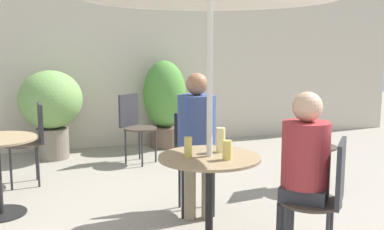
% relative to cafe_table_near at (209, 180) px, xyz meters
% --- Properties ---
extents(storefront_wall, '(10.00, 0.06, 3.00)m').
position_rel_cafe_table_near_xyz_m(storefront_wall, '(-0.09, 3.78, 0.98)').
color(storefront_wall, beige).
rests_on(storefront_wall, ground_plane).
extents(cafe_table_near, '(0.76, 0.76, 0.71)m').
position_rel_cafe_table_near_xyz_m(cafe_table_near, '(0.00, 0.00, 0.00)').
color(cafe_table_near, black).
rests_on(cafe_table_near, ground_plane).
extents(bistro_chair_0, '(0.49, 0.49, 0.90)m').
position_rel_cafe_table_near_xyz_m(bistro_chair_0, '(0.62, -0.55, 0.02)').
color(bistro_chair_0, '#42382D').
rests_on(bistro_chair_0, ground_plane).
extents(bistro_chair_1, '(0.43, 0.45, 0.90)m').
position_rel_cafe_table_near_xyz_m(bistro_chair_1, '(0.17, 0.81, 0.02)').
color(bistro_chair_1, '#42382D').
rests_on(bistro_chair_1, ground_plane).
extents(bistro_chair_2, '(0.48, 0.49, 0.90)m').
position_rel_cafe_table_near_xyz_m(bistro_chair_2, '(-0.01, 2.70, 0.02)').
color(bistro_chair_2, '#42382D').
rests_on(bistro_chair_2, ground_plane).
extents(bistro_chair_3, '(0.43, 0.43, 0.90)m').
position_rel_cafe_table_near_xyz_m(bistro_chair_3, '(-1.27, 2.12, 0.02)').
color(bistro_chair_3, '#42382D').
rests_on(bistro_chair_3, ground_plane).
extents(bistro_chair_4, '(0.49, 0.48, 0.90)m').
position_rel_cafe_table_near_xyz_m(bistro_chair_4, '(1.50, 1.01, 0.02)').
color(bistro_chair_4, '#42382D').
rests_on(bistro_chair_4, ground_plane).
extents(seated_person_0, '(0.41, 0.41, 1.21)m').
position_rel_cafe_table_near_xyz_m(seated_person_0, '(0.51, -0.45, 0.21)').
color(seated_person_0, '#2D2D33').
rests_on(seated_person_0, ground_plane).
extents(seated_person_1, '(0.35, 0.38, 1.28)m').
position_rel_cafe_table_near_xyz_m(seated_person_1, '(0.14, 0.67, 0.24)').
color(seated_person_1, gray).
rests_on(seated_person_1, ground_plane).
extents(beer_glass_0, '(0.07, 0.07, 0.19)m').
position_rel_cafe_table_near_xyz_m(beer_glass_0, '(0.13, 0.10, 0.28)').
color(beer_glass_0, beige).
rests_on(beer_glass_0, cafe_table_near).
extents(beer_glass_1, '(0.06, 0.06, 0.15)m').
position_rel_cafe_table_near_xyz_m(beer_glass_1, '(-0.16, 0.02, 0.26)').
color(beer_glass_1, '#DBC65B').
rests_on(beer_glass_1, cafe_table_near).
extents(beer_glass_2, '(0.07, 0.07, 0.14)m').
position_rel_cafe_table_near_xyz_m(beer_glass_2, '(0.08, -0.14, 0.25)').
color(beer_glass_2, '#DBC65B').
rests_on(beer_glass_2, cafe_table_near).
extents(potted_plant_0, '(0.84, 0.84, 1.20)m').
position_rel_cafe_table_near_xyz_m(potted_plant_0, '(-1.03, 3.26, 0.21)').
color(potted_plant_0, slate).
rests_on(potted_plant_0, ground_plane).
extents(potted_plant_1, '(0.64, 0.64, 1.31)m').
position_rel_cafe_table_near_xyz_m(potted_plant_1, '(0.61, 3.45, 0.19)').
color(potted_plant_1, brown).
rests_on(potted_plant_1, ground_plane).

